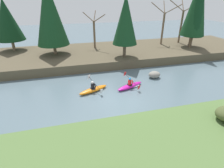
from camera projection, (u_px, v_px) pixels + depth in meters
The scene contains 14 objects.
ground_plane at pixel (120, 100), 13.91m from camera, with size 90.00×90.00×0.00m, color slate.
riverbank_near at pixel (155, 155), 8.58m from camera, with size 44.00×5.86×0.83m.
riverbank_far at pixel (96, 55), 23.01m from camera, with size 44.00×9.54×0.99m.
conifer_tree_far_left at pixel (7, 20), 21.36m from camera, with size 3.42×3.42×6.28m.
conifer_tree_left at pixel (49, 13), 19.35m from camera, with size 3.69×3.69×8.32m.
conifer_tree_mid_left at pixel (125, 20), 18.76m from camera, with size 2.76×2.76×6.68m.
conifer_tree_centre at pixel (198, 6), 22.04m from camera, with size 2.56×2.56×8.97m.
conifer_tree_mid_right at pixel (198, 4), 22.17m from camera, with size 3.15×3.15×9.44m.
bare_tree_upstream at pixel (94, 31), 23.34m from camera, with size 2.63×2.60×4.69m.
bare_tree_mid_upstream at pixel (163, 25), 24.89m from camera, with size 3.23×3.19×5.83m.
bare_tree_mid_downstream at pixel (181, 23), 25.71m from camera, with size 3.39×3.35×6.13m.
kayaker_lead at pixel (131, 85), 15.71m from camera, with size 2.73×1.99×1.20m.
kayaker_middle at pixel (94, 89), 15.04m from camera, with size 2.72×1.97×1.20m.
boulder_midstream at pixel (154, 75), 17.53m from camera, with size 1.20×0.94×0.68m.
Camera 1 is at (-3.56, -11.32, 7.39)m, focal length 28.00 mm.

